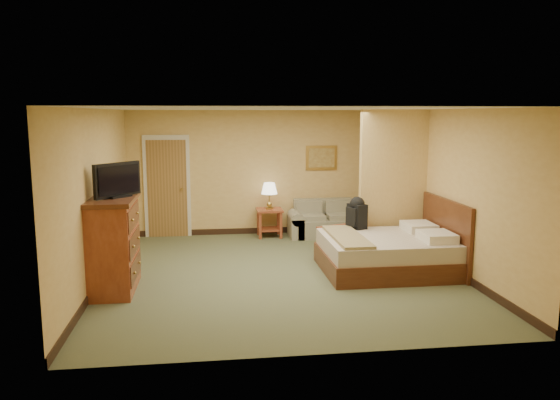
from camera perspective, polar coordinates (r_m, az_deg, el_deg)
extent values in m
plane|color=#525839|center=(8.79, -0.01, -7.68)|extent=(6.00, 6.00, 0.00)
plane|color=white|center=(8.42, -0.01, 9.52)|extent=(6.00, 6.00, 0.00)
cube|color=tan|center=(11.47, -1.97, 2.87)|extent=(5.50, 0.02, 2.60)
cube|color=tan|center=(8.60, -18.49, 0.35)|extent=(0.02, 6.00, 2.60)
cube|color=tan|center=(9.28, 17.08, 1.02)|extent=(0.02, 6.00, 2.60)
cube|color=tan|center=(9.91, 11.71, 1.72)|extent=(1.20, 0.15, 2.60)
cube|color=beige|center=(11.45, -11.71, 1.42)|extent=(0.94, 0.06, 2.10)
cube|color=brown|center=(11.44, -11.71, 1.16)|extent=(0.80, 0.04, 2.00)
cylinder|color=#AA8C3E|center=(11.37, -10.22, 1.16)|extent=(0.04, 0.12, 0.04)
cube|color=black|center=(11.66, -1.93, -3.20)|extent=(5.50, 0.02, 0.12)
cube|color=gray|center=(11.38, 4.73, -2.89)|extent=(1.24, 0.66, 0.37)
cube|color=gray|center=(11.58, 4.45, -0.76)|extent=(1.24, 0.16, 0.39)
cube|color=gray|center=(11.26, 1.65, -2.87)|extent=(0.26, 0.66, 0.41)
cube|color=gray|center=(11.52, 7.74, -2.68)|extent=(0.26, 0.66, 0.41)
cube|color=maroon|center=(11.24, -1.12, -1.05)|extent=(0.53, 0.53, 0.04)
cube|color=maroon|center=(11.32, -1.11, -3.06)|extent=(0.45, 0.45, 0.03)
cube|color=maroon|center=(11.07, -2.08, -2.75)|extent=(0.05, 0.05, 0.54)
cube|color=maroon|center=(11.12, 0.09, -2.69)|extent=(0.05, 0.05, 0.54)
cube|color=maroon|center=(11.48, -2.29, -2.32)|extent=(0.05, 0.05, 0.54)
cube|color=maroon|center=(11.53, -0.19, -2.27)|extent=(0.05, 0.05, 0.54)
cylinder|color=#AA8C3E|center=(11.24, -1.12, -0.85)|extent=(0.16, 0.16, 0.04)
cylinder|color=#AA8C3E|center=(11.20, -1.12, 0.21)|extent=(0.02, 0.02, 0.27)
cone|color=white|center=(11.17, -1.13, 1.23)|extent=(0.33, 0.33, 0.23)
cube|color=maroon|center=(9.88, 6.83, -3.08)|extent=(0.98, 0.98, 0.04)
cube|color=maroon|center=(9.95, 6.80, -4.79)|extent=(0.84, 0.84, 0.03)
cube|color=maroon|center=(9.55, 5.39, -4.95)|extent=(0.05, 0.05, 0.46)
cube|color=maroon|center=(10.32, 8.12, -3.94)|extent=(0.05, 0.05, 0.46)
cube|color=#B78E3F|center=(11.62, 4.34, 4.42)|extent=(0.66, 0.03, 0.52)
cube|color=olive|center=(11.60, 4.36, 4.41)|extent=(0.55, 0.02, 0.41)
cube|color=maroon|center=(8.18, -17.03, -4.67)|extent=(0.59, 1.19, 1.29)
cube|color=#482110|center=(8.05, -17.25, 0.03)|extent=(0.67, 1.27, 0.06)
cube|color=black|center=(8.03, -16.56, 0.38)|extent=(0.38, 0.40, 0.03)
cube|color=black|center=(8.00, -16.64, 2.05)|extent=(0.56, 0.66, 0.48)
cube|color=#482110|center=(9.05, 11.20, -6.34)|extent=(2.11, 1.69, 0.32)
cube|color=beige|center=(8.98, 11.26, -4.58)|extent=(2.05, 1.62, 0.25)
cube|color=#482110|center=(9.29, 16.91, -3.47)|extent=(0.06, 1.79, 1.16)
cube|color=white|center=(8.83, 16.07, -3.73)|extent=(0.47, 0.58, 0.15)
cube|color=white|center=(9.49, 14.30, -2.77)|extent=(0.47, 0.58, 0.15)
cube|color=olive|center=(8.75, 7.02, -3.84)|extent=(0.47, 1.58, 0.05)
cube|color=black|center=(9.47, 8.05, -1.69)|extent=(0.32, 0.38, 0.42)
sphere|color=black|center=(9.44, 8.08, -0.42)|extent=(0.25, 0.25, 0.25)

